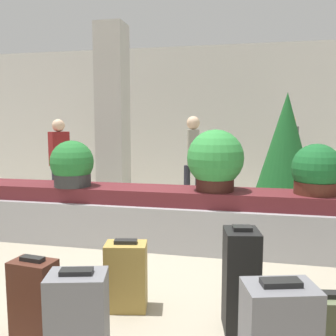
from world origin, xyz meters
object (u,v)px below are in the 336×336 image
object	(u,v)px
suitcase_1	(34,299)
potted_plant_2	(316,171)
suitcase_6	(241,280)
decorated_tree	(286,152)
potted_plant_0	(72,165)
traveler_1	(288,150)
traveler_2	(59,156)
suitcase_2	(126,276)
suitcase_5	(78,316)
potted_plant_1	(215,161)
suitcase_4	(330,332)
pillar	(113,117)
traveler_0	(193,155)

from	to	relation	value
suitcase_1	potted_plant_2	bearing A→B (deg)	51.69
suitcase_6	decorated_tree	distance (m)	3.40
potted_plant_0	potted_plant_2	distance (m)	2.91
traveler_1	decorated_tree	size ratio (longest dim) A/B	0.85
suitcase_1	suitcase_6	xyz separation A→B (m)	(1.41, 0.41, 0.09)
traveler_1	traveler_2	xyz separation A→B (m)	(-3.98, -1.38, -0.07)
suitcase_2	potted_plant_0	world-z (taller)	potted_plant_0
suitcase_5	traveler_2	size ratio (longest dim) A/B	0.38
suitcase_1	potted_plant_1	xyz separation A→B (m)	(1.06, 2.15, 0.78)
suitcase_4	suitcase_6	distance (m)	0.65
suitcase_2	traveler_2	distance (m)	4.01
suitcase_6	potted_plant_1	world-z (taller)	potted_plant_1
suitcase_1	suitcase_6	size ratio (longest dim) A/B	0.76
potted_plant_1	traveler_1	bearing A→B (deg)	69.62
suitcase_1	pillar	bearing A→B (deg)	109.57
suitcase_4	decorated_tree	xyz separation A→B (m)	(0.03, 3.60, 0.83)
suitcase_1	traveler_2	distance (m)	4.21
potted_plant_1	suitcase_4	bearing A→B (deg)	-66.29
traveler_2	decorated_tree	size ratio (longest dim) A/B	0.80
pillar	suitcase_6	distance (m)	4.53
suitcase_5	potted_plant_1	world-z (taller)	potted_plant_1
potted_plant_1	traveler_0	xyz separation A→B (m)	(-0.55, 1.91, -0.11)
suitcase_5	potted_plant_2	size ratio (longest dim) A/B	1.06
suitcase_6	potted_plant_2	world-z (taller)	potted_plant_2
pillar	suitcase_5	distance (m)	4.64
pillar	suitcase_1	distance (m)	4.40
potted_plant_0	traveler_1	distance (m)	4.22
suitcase_5	potted_plant_1	bearing A→B (deg)	59.82
suitcase_2	traveler_0	world-z (taller)	traveler_0
suitcase_1	traveler_1	distance (m)	5.62
suitcase_4	potted_plant_2	xyz separation A→B (m)	(0.23, 2.08, 0.73)
potted_plant_2	decorated_tree	world-z (taller)	decorated_tree
suitcase_4	suitcase_5	bearing A→B (deg)	179.41
potted_plant_1	decorated_tree	bearing A→B (deg)	59.08
potted_plant_0	traveler_1	world-z (taller)	traveler_1
potted_plant_1	potted_plant_2	bearing A→B (deg)	1.72
pillar	suitcase_2	xyz separation A→B (m)	(1.43, -3.57, -1.32)
suitcase_1	suitcase_4	bearing A→B (deg)	9.57
traveler_1	suitcase_4	bearing A→B (deg)	45.45
traveler_0	traveler_1	xyz separation A→B (m)	(1.66, 1.08, 0.04)
traveler_2	potted_plant_2	bearing A→B (deg)	-76.96
suitcase_4	traveler_0	distance (m)	4.28
suitcase_6	traveler_2	distance (m)	4.67
pillar	suitcase_1	world-z (taller)	pillar
potted_plant_0	decorated_tree	xyz separation A→B (m)	(2.71, 1.63, 0.09)
traveler_0	potted_plant_2	bearing A→B (deg)	28.85
traveler_1	traveler_0	bearing A→B (deg)	-9.14
pillar	traveler_1	world-z (taller)	pillar
potted_plant_2	traveler_2	xyz separation A→B (m)	(-3.99, 1.57, -0.04)
suitcase_2	suitcase_4	size ratio (longest dim) A/B	1.19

